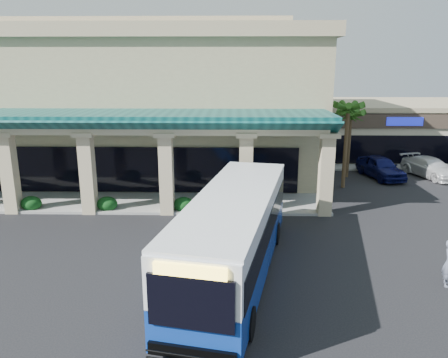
# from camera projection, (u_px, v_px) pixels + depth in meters

# --- Properties ---
(ground) EXTENTS (110.00, 110.00, 0.00)m
(ground) POSITION_uv_depth(u_px,v_px,m) (216.00, 251.00, 20.22)
(ground) COLOR black
(main_building) EXTENTS (30.80, 14.80, 11.35)m
(main_building) POSITION_uv_depth(u_px,v_px,m) (122.00, 100.00, 34.42)
(main_building) COLOR tan
(main_building) RESTS_ON ground
(arcade) EXTENTS (30.00, 6.20, 5.70)m
(arcade) POSITION_uv_depth(u_px,v_px,m) (87.00, 159.00, 26.24)
(arcade) COLOR #0A4040
(arcade) RESTS_ON ground
(strip_mall) EXTENTS (22.50, 12.50, 4.90)m
(strip_mall) POSITION_uv_depth(u_px,v_px,m) (410.00, 127.00, 42.42)
(strip_mall) COLOR beige
(strip_mall) RESTS_ON ground
(palm_0) EXTENTS (2.40, 2.40, 6.60)m
(palm_0) POSITION_uv_depth(u_px,v_px,m) (346.00, 141.00, 29.84)
(palm_0) COLOR #265516
(palm_0) RESTS_ON ground
(palm_1) EXTENTS (2.40, 2.40, 5.80)m
(palm_1) POSITION_uv_depth(u_px,v_px,m) (349.00, 140.00, 32.82)
(palm_1) COLOR #265516
(palm_1) RESTS_ON ground
(broadleaf_tree) EXTENTS (2.60, 2.60, 4.81)m
(broadleaf_tree) POSITION_uv_depth(u_px,v_px,m) (311.00, 136.00, 37.82)
(broadleaf_tree) COLOR black
(broadleaf_tree) RESTS_ON ground
(transit_bus) EXTENTS (5.30, 12.73, 3.46)m
(transit_bus) POSITION_uv_depth(u_px,v_px,m) (234.00, 236.00, 17.44)
(transit_bus) COLOR #1039A5
(transit_bus) RESTS_ON ground
(car_silver) EXTENTS (2.95, 5.21, 1.67)m
(car_silver) POSITION_uv_depth(u_px,v_px,m) (381.00, 167.00, 33.07)
(car_silver) COLOR #0D114A
(car_silver) RESTS_ON ground
(car_red) EXTENTS (3.56, 5.50, 1.48)m
(car_red) POSITION_uv_depth(u_px,v_px,m) (430.00, 168.00, 33.35)
(car_red) COLOR silver
(car_red) RESTS_ON ground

